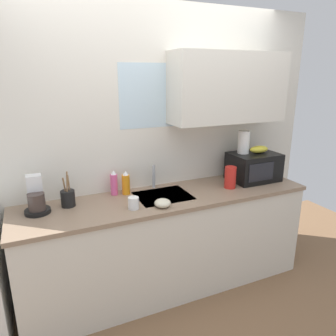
% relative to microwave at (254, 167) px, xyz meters
% --- Properties ---
extents(kitchen_wall_assembly, '(3.33, 0.42, 2.50)m').
position_rel_microwave_xyz_m(kitchen_wall_assembly, '(-0.81, 0.26, 0.33)').
color(kitchen_wall_assembly, silver).
rests_on(kitchen_wall_assembly, ground).
extents(counter_unit, '(2.56, 0.63, 0.90)m').
position_rel_microwave_xyz_m(counter_unit, '(-0.94, -0.05, -0.58)').
color(counter_unit, silver).
rests_on(counter_unit, ground).
extents(sink_faucet, '(0.03, 0.03, 0.21)m').
position_rel_microwave_xyz_m(sink_faucet, '(-0.98, 0.19, -0.03)').
color(sink_faucet, '#B2B5BA').
rests_on(sink_faucet, counter_unit).
extents(microwave, '(0.46, 0.35, 0.27)m').
position_rel_microwave_xyz_m(microwave, '(0.00, 0.00, 0.00)').
color(microwave, black).
rests_on(microwave, counter_unit).
extents(banana_bunch, '(0.20, 0.11, 0.07)m').
position_rel_microwave_xyz_m(banana_bunch, '(0.05, 0.00, 0.17)').
color(banana_bunch, gold).
rests_on(banana_bunch, microwave).
extents(paper_towel_roll, '(0.11, 0.11, 0.22)m').
position_rel_microwave_xyz_m(paper_towel_roll, '(-0.10, 0.05, 0.24)').
color(paper_towel_roll, white).
rests_on(paper_towel_roll, microwave).
extents(coffee_maker, '(0.19, 0.21, 0.28)m').
position_rel_microwave_xyz_m(coffee_maker, '(-1.99, 0.06, -0.03)').
color(coffee_maker, black).
rests_on(coffee_maker, counter_unit).
extents(dish_soap_bottle_orange, '(0.07, 0.07, 0.21)m').
position_rel_microwave_xyz_m(dish_soap_bottle_orange, '(-1.26, 0.14, -0.04)').
color(dish_soap_bottle_orange, orange).
rests_on(dish_soap_bottle_orange, counter_unit).
extents(dish_soap_bottle_pink, '(0.06, 0.06, 0.22)m').
position_rel_microwave_xyz_m(dish_soap_bottle_pink, '(-1.36, 0.17, -0.03)').
color(dish_soap_bottle_pink, '#E55999').
rests_on(dish_soap_bottle_pink, counter_unit).
extents(cereal_canister, '(0.10, 0.10, 0.20)m').
position_rel_microwave_xyz_m(cereal_canister, '(-0.34, -0.10, -0.03)').
color(cereal_canister, red).
rests_on(cereal_canister, counter_unit).
extents(mug_white, '(0.08, 0.08, 0.09)m').
position_rel_microwave_xyz_m(mug_white, '(-1.30, -0.19, -0.09)').
color(mug_white, white).
rests_on(mug_white, counter_unit).
extents(utensil_crock, '(0.11, 0.11, 0.30)m').
position_rel_microwave_xyz_m(utensil_crock, '(-1.76, 0.07, -0.06)').
color(utensil_crock, black).
rests_on(utensil_crock, counter_unit).
extents(small_bowl, '(0.13, 0.13, 0.06)m').
position_rel_microwave_xyz_m(small_bowl, '(-1.08, -0.25, -0.10)').
color(small_bowl, beige).
rests_on(small_bowl, counter_unit).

